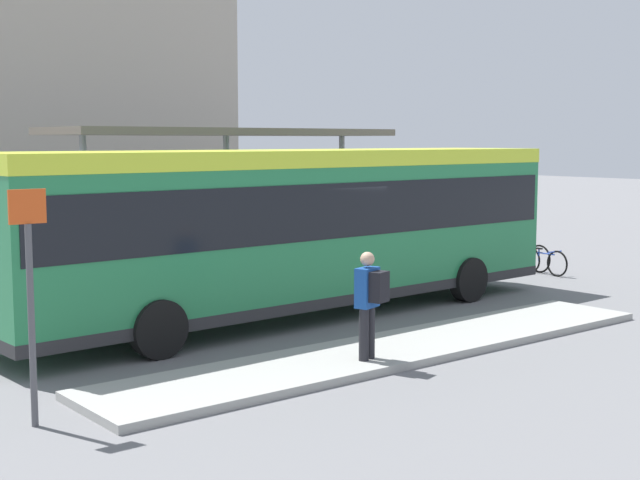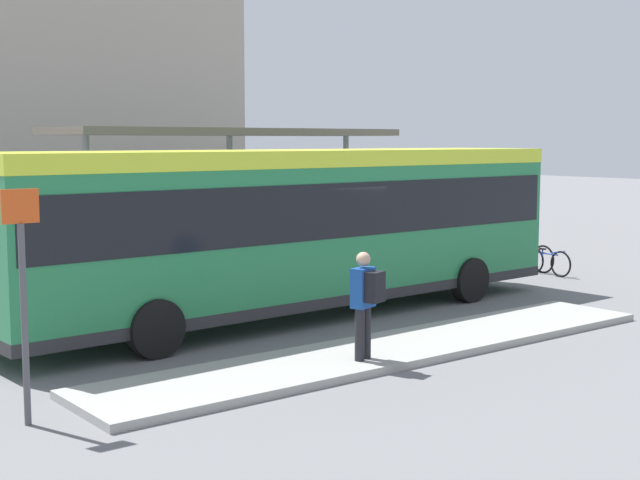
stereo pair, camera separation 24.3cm
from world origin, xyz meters
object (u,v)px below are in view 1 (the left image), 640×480
at_px(potted_planter_near_shelter, 354,244).
at_px(platform_sign, 30,296).
at_px(bicycle_blue, 544,261).
at_px(bicycle_red, 525,256).
at_px(city_bus, 296,220).
at_px(pedestrian_waiting, 370,298).

distance_m(potted_planter_near_shelter, platform_sign, 13.15).
xyz_separation_m(potted_planter_near_shelter, platform_sign, (-11.10, -6.99, 0.85)).
distance_m(bicycle_blue, bicycle_red, 0.78).
distance_m(city_bus, potted_planter_near_shelter, 6.06).
relative_size(city_bus, bicycle_blue, 7.89).
bearing_deg(potted_planter_near_shelter, pedestrian_waiting, -129.78).
relative_size(potted_planter_near_shelter, platform_sign, 0.49).
bearing_deg(platform_sign, bicycle_blue, 14.11).
xyz_separation_m(pedestrian_waiting, potted_planter_near_shelter, (6.21, 7.45, -0.34)).
height_order(pedestrian_waiting, platform_sign, platform_sign).
bearing_deg(bicycle_blue, pedestrian_waiting, -61.92).
bearing_deg(potted_planter_near_shelter, bicycle_red, -35.72).
height_order(city_bus, bicycle_blue, city_bus).
relative_size(bicycle_blue, potted_planter_near_shelter, 1.12).
distance_m(bicycle_red, potted_planter_near_shelter, 4.47).
distance_m(bicycle_blue, platform_sign, 15.00).
distance_m(city_bus, bicycle_blue, 8.23).
height_order(bicycle_blue, potted_planter_near_shelter, potted_planter_near_shelter).
xyz_separation_m(bicycle_red, potted_planter_near_shelter, (-3.62, 2.60, 0.34)).
relative_size(pedestrian_waiting, platform_sign, 0.57).
bearing_deg(city_bus, platform_sign, -154.87).
bearing_deg(bicycle_blue, potted_planter_near_shelter, -129.60).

